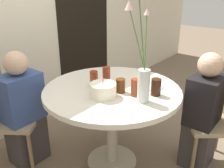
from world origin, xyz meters
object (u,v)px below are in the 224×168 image
side_plate (152,86)px  drink_glass_4 (121,86)px  birthday_cake (103,90)px  chair_near_front (6,112)px  drink_glass_2 (106,74)px  flower_vase (142,71)px  person_woman (202,115)px  drink_glass_3 (135,87)px  drink_glass_0 (94,79)px  person_guest (23,113)px  chair_far_back (221,115)px  drink_glass_1 (156,87)px

side_plate → drink_glass_4: bearing=152.2°
birthday_cake → side_plate: size_ratio=1.04×
chair_near_front → drink_glass_2: bearing=-80.0°
flower_vase → person_woman: size_ratio=0.76×
drink_glass_3 → drink_glass_4: 0.13m
chair_near_front → drink_glass_4: chair_near_front is taller
side_plate → drink_glass_0: 0.49m
person_woman → birthday_cake: bearing=138.8°
chair_near_front → drink_glass_0: 0.86m
person_guest → person_woman: 1.57m
chair_near_front → flower_vase: 1.29m
birthday_cake → drink_glass_0: bearing=61.6°
flower_vase → drink_glass_0: bearing=91.7°
side_plate → drink_glass_2: 0.41m
drink_glass_4 → drink_glass_3: bearing=-82.0°
chair_far_back → drink_glass_4: size_ratio=8.00×
birthday_cake → drink_glass_1: bearing=-47.5°
drink_glass_1 → drink_glass_4: (-0.13, 0.25, -0.01)m
drink_glass_3 → flower_vase: bearing=-122.8°
drink_glass_0 → chair_near_front: bearing=126.7°
chair_far_back → side_plate: chair_far_back is taller
drink_glass_3 → drink_glass_1: bearing=-47.5°
flower_vase → drink_glass_2: 0.50m
person_guest → chair_far_back: bearing=-53.2°
chair_far_back → flower_vase: 0.91m
chair_near_front → flower_vase: bearing=-100.7°
drink_glass_0 → drink_glass_4: (0.05, -0.24, -0.01)m
drink_glass_2 → drink_glass_3: size_ratio=0.97×
chair_far_back → person_woman: (-0.10, 0.13, -0.01)m
birthday_cake → drink_glass_2: size_ratio=1.52×
drink_glass_2 → person_woman: bearing=-62.3°
chair_far_back → side_plate: (-0.34, 0.50, 0.26)m
drink_glass_3 → drink_glass_4: (-0.02, 0.13, -0.01)m
side_plate → drink_glass_1: 0.18m
birthday_cake → person_guest: 0.81m
chair_near_front → drink_glass_3: 1.19m
birthday_cake → person_woman: (0.65, -0.57, -0.31)m
drink_glass_2 → drink_glass_3: 0.38m
drink_glass_2 → birthday_cake: bearing=-145.2°
side_plate → drink_glass_0: bearing=129.6°
drink_glass_3 → person_woman: size_ratio=0.13×
flower_vase → drink_glass_4: size_ratio=7.14×
drink_glass_1 → drink_glass_4: size_ratio=1.18×
drink_glass_2 → drink_glass_4: drink_glass_2 is taller
chair_far_back → drink_glass_2: 1.06m
drink_glass_3 → person_guest: size_ratio=0.13×
birthday_cake → drink_glass_0: size_ratio=1.47×
side_plate → drink_glass_1: (-0.13, -0.11, 0.06)m
birthday_cake → drink_glass_3: birthday_cake is taller
birthday_cake → drink_glass_1: birthday_cake is taller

